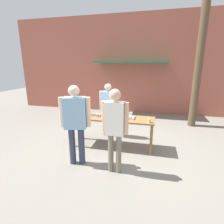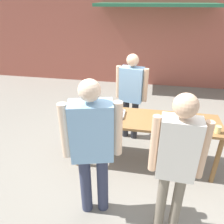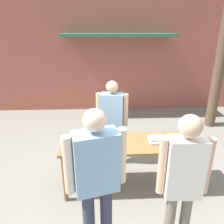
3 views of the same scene
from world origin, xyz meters
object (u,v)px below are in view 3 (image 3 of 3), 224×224
person_customer_holding_hotdog (96,173)px  person_customer_with_cup (183,177)px  food_tray_buns (160,140)px  condiment_jar_ketchup (73,149)px  condiment_jar_mustard (67,150)px  person_server_behind_table (112,116)px  beer_cup (202,145)px  food_tray_sausages (99,141)px

person_customer_holding_hotdog → person_customer_with_cup: 0.94m
food_tray_buns → person_customer_holding_hotdog: 1.51m
condiment_jar_ketchup → person_customer_with_cup: bearing=-36.7°
food_tray_buns → condiment_jar_ketchup: 1.39m
food_tray_buns → condiment_jar_ketchup: bearing=-169.0°
condiment_jar_mustard → person_customer_holding_hotdog: person_customer_holding_hotdog is taller
person_server_behind_table → condiment_jar_ketchup: bearing=-112.5°
condiment_jar_ketchup → person_customer_with_cup: person_customer_with_cup is taller
food_tray_buns → person_server_behind_table: (-0.75, 0.71, 0.13)m
beer_cup → condiment_jar_mustard: bearing=-179.8°
food_tray_buns → beer_cup: (0.58, -0.26, 0.03)m
beer_cup → food_tray_buns: bearing=156.0°
food_tray_buns → person_customer_with_cup: bearing=-93.8°
person_customer_holding_hotdog → condiment_jar_ketchup: bearing=-81.6°
condiment_jar_mustard → beer_cup: 2.04m
beer_cup → person_customer_holding_hotdog: bearing=-151.8°
condiment_jar_mustard → condiment_jar_ketchup: size_ratio=1.00×
food_tray_buns → beer_cup: size_ratio=3.41×
food_tray_sausages → person_customer_with_cup: (0.90, -1.23, 0.22)m
food_tray_sausages → person_customer_with_cup: size_ratio=0.22×
beer_cup → person_server_behind_table: (-1.33, 0.97, 0.10)m
condiment_jar_mustard → beer_cup: size_ratio=0.69×
condiment_jar_mustard → condiment_jar_ketchup: same height
food_tray_sausages → person_server_behind_table: person_server_behind_table is taller
condiment_jar_ketchup → person_customer_holding_hotdog: bearing=-66.9°
condiment_jar_ketchup → beer_cup: beer_cup is taller
beer_cup → person_customer_holding_hotdog: (-1.59, -0.85, 0.18)m
condiment_jar_mustard → person_customer_with_cup: bearing=-34.9°
food_tray_buns → beer_cup: bearing=-24.0°
food_tray_buns → person_customer_with_cup: (-0.08, -1.23, 0.22)m
food_tray_buns → person_customer_with_cup: size_ratio=0.20×
food_tray_buns → person_customer_holding_hotdog: bearing=-132.3°
condiment_jar_mustard → food_tray_buns: bearing=10.4°
person_server_behind_table → person_customer_with_cup: size_ratio=0.94×
person_customer_holding_hotdog → person_customer_with_cup: bearing=158.0°
food_tray_buns → condiment_jar_mustard: (-1.46, -0.27, 0.02)m
food_tray_sausages → food_tray_buns: 0.98m
person_customer_with_cup → beer_cup: bearing=-121.7°
person_customer_with_cup → person_server_behind_table: bearing=-68.5°
condiment_jar_ketchup → food_tray_sausages: bearing=34.8°
food_tray_sausages → condiment_jar_mustard: bearing=-150.6°
food_tray_buns → person_server_behind_table: 1.04m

